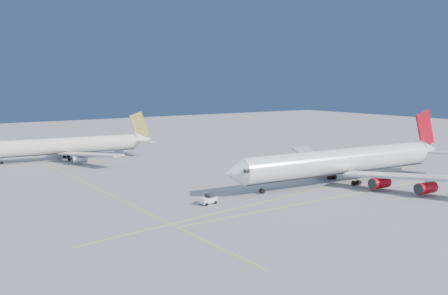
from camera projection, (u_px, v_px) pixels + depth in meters
ground at (288, 188)px, 125.87m from camera, size 500.00×500.00×0.00m
taxiway_lines at (226, 191)px, 122.71m from camera, size 118.86×140.00×0.02m
airliner_virgin at (346, 161)px, 132.66m from camera, size 75.19×67.39×18.54m
airliner_etihad at (69, 146)px, 171.41m from camera, size 60.52×55.64×15.79m
pushback_tug at (208, 199)px, 109.27m from camera, size 4.12×2.88×2.17m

